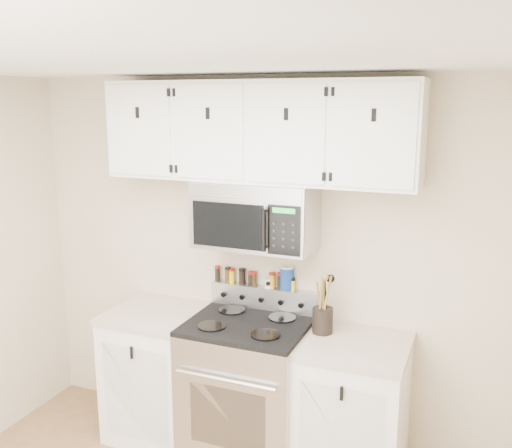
% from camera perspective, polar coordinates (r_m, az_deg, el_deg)
% --- Properties ---
extents(back_wall, '(3.50, 0.01, 2.50)m').
position_cam_1_polar(back_wall, '(3.87, 1.01, -4.05)').
color(back_wall, tan).
rests_on(back_wall, floor).
extents(ceiling, '(3.50, 3.50, 0.01)m').
position_cam_1_polar(ceiling, '(2.19, -16.33, 15.85)').
color(ceiling, white).
rests_on(ceiling, back_wall).
extents(range, '(0.76, 0.65, 1.10)m').
position_cam_1_polar(range, '(3.89, -0.80, -16.13)').
color(range, '#B7B7BA').
rests_on(range, floor).
extents(base_cabinet_left, '(0.64, 0.62, 0.92)m').
position_cam_1_polar(base_cabinet_left, '(4.21, -9.64, -14.40)').
color(base_cabinet_left, white).
rests_on(base_cabinet_left, floor).
extents(base_cabinet_right, '(0.64, 0.62, 0.92)m').
position_cam_1_polar(base_cabinet_right, '(3.74, 9.63, -18.02)').
color(base_cabinet_right, white).
rests_on(base_cabinet_right, floor).
extents(microwave, '(0.76, 0.44, 0.42)m').
position_cam_1_polar(microwave, '(3.61, -0.06, 0.95)').
color(microwave, '#9E9EA3').
rests_on(microwave, back_wall).
extents(upper_cabinets, '(2.00, 0.35, 0.62)m').
position_cam_1_polar(upper_cabinets, '(3.57, 0.09, 9.25)').
color(upper_cabinets, white).
rests_on(upper_cabinets, back_wall).
extents(utensil_crock, '(0.13, 0.13, 0.38)m').
position_cam_1_polar(utensil_crock, '(3.61, 6.68, -9.35)').
color(utensil_crock, black).
rests_on(utensil_crock, base_cabinet_right).
extents(kitchen_timer, '(0.06, 0.06, 0.06)m').
position_cam_1_polar(kitchen_timer, '(3.86, 1.34, -5.94)').
color(kitchen_timer, white).
rests_on(kitchen_timer, range).
extents(salt_canister, '(0.09, 0.09, 0.16)m').
position_cam_1_polar(salt_canister, '(3.81, 3.10, -5.42)').
color(salt_canister, '#163E99').
rests_on(salt_canister, range).
extents(spice_jar_0, '(0.04, 0.04, 0.11)m').
position_cam_1_polar(spice_jar_0, '(4.00, -3.87, -4.94)').
color(spice_jar_0, black).
rests_on(spice_jar_0, range).
extents(spice_jar_1, '(0.04, 0.04, 0.11)m').
position_cam_1_polar(spice_jar_1, '(3.97, -2.84, -5.07)').
color(spice_jar_1, '#463310').
rests_on(spice_jar_1, range).
extents(spice_jar_2, '(0.04, 0.04, 0.10)m').
position_cam_1_polar(spice_jar_2, '(3.96, -2.43, -5.17)').
color(spice_jar_2, gold).
rests_on(spice_jar_2, range).
extents(spice_jar_3, '(0.05, 0.05, 0.11)m').
position_cam_1_polar(spice_jar_3, '(3.93, -1.40, -5.24)').
color(spice_jar_3, black).
rests_on(spice_jar_3, range).
extents(spice_jar_4, '(0.05, 0.05, 0.10)m').
position_cam_1_polar(spice_jar_4, '(3.90, -0.46, -5.46)').
color(spice_jar_4, black).
rests_on(spice_jar_4, range).
extents(spice_jar_5, '(0.04, 0.04, 0.10)m').
position_cam_1_polar(spice_jar_5, '(3.90, -0.21, -5.47)').
color(spice_jar_5, '#39260D').
rests_on(spice_jar_5, range).
extents(spice_jar_6, '(0.04, 0.04, 0.11)m').
position_cam_1_polar(spice_jar_6, '(3.85, 1.61, -5.64)').
color(spice_jar_6, orange).
rests_on(spice_jar_6, range).
extents(spice_jar_7, '(0.04, 0.04, 0.11)m').
position_cam_1_polar(spice_jar_7, '(3.83, 2.43, -5.69)').
color(spice_jar_7, black).
rests_on(spice_jar_7, range).
extents(spice_jar_8, '(0.04, 0.04, 0.11)m').
position_cam_1_polar(spice_jar_8, '(3.82, 3.05, -5.79)').
color(spice_jar_8, '#462710').
rests_on(spice_jar_8, range).
extents(spice_jar_9, '(0.04, 0.04, 0.09)m').
position_cam_1_polar(spice_jar_9, '(3.81, 3.64, -6.03)').
color(spice_jar_9, yellow).
rests_on(spice_jar_9, range).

